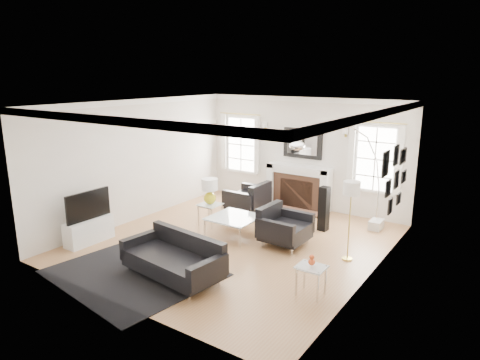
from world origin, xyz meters
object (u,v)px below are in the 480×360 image
Objects in this scene: armchair_left at (249,199)px; armchair_right at (283,227)px; fireplace at (298,187)px; sofa at (175,259)px; arc_floor_lamp at (339,173)px; gourd_lamp at (210,190)px; coffee_table at (234,218)px.

armchair_right is (1.64, -1.30, -0.00)m from armchair_left.
fireplace is 1.75× the size of armchair_left.
armchair_left reaches higher than sofa.
arc_floor_lamp reaches higher than armchair_right.
armchair_left is at bearing 78.05° from gourd_lamp.
sofa reaches higher than coffee_table.
fireplace is at bearing 144.91° from arc_floor_lamp.
arc_floor_lamp is at bearing 68.89° from sofa.
sofa is 1.96× the size of armchair_right.
fireplace is 4.64m from sofa.
fireplace is at bearing 65.50° from gourd_lamp.
fireplace is at bearing 90.56° from sofa.
armchair_left reaches higher than coffee_table.
gourd_lamp reaches higher than armchair_left.
fireplace is 1.75× the size of armchair_right.
fireplace is 1.92m from arc_floor_lamp.
gourd_lamp is at bearing 163.95° from coffee_table.
fireplace reaches higher than coffee_table.
armchair_right is at bearing 9.00° from coffee_table.
gourd_lamp is (-1.90, 0.07, 0.48)m from armchair_right.
arc_floor_lamp is at bearing 42.78° from coffee_table.
arc_floor_lamp reaches higher than fireplace.
armchair_left is 2.42m from arc_floor_lamp.
armchair_right is at bearing -2.24° from gourd_lamp.
gourd_lamp reaches higher than armchair_right.
fireplace reaches higher than armchair_right.
gourd_lamp is at bearing -114.50° from fireplace.
armchair_right is at bearing -70.23° from fireplace.
arc_floor_lamp is (2.23, 0.05, 0.94)m from armchair_left.
armchair_right is at bearing 70.38° from sofa.
armchair_left is 1.58m from coffee_table.
sofa is at bearing -83.17° from coffee_table.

